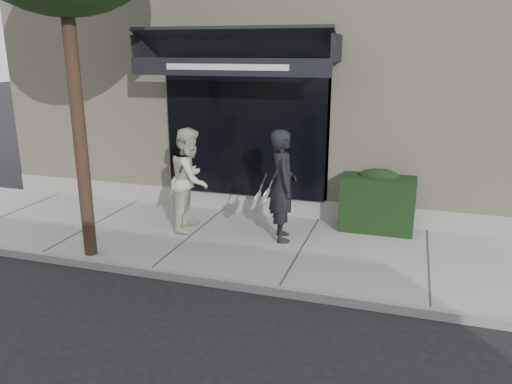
% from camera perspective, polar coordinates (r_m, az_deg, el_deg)
% --- Properties ---
extents(ground, '(80.00, 80.00, 0.00)m').
position_cam_1_polar(ground, '(8.46, 5.30, -7.02)').
color(ground, black).
rests_on(ground, ground).
extents(sidewalk, '(20.00, 3.00, 0.12)m').
position_cam_1_polar(sidewalk, '(8.44, 5.31, -6.65)').
color(sidewalk, gray).
rests_on(sidewalk, ground).
extents(curb, '(20.00, 0.10, 0.14)m').
position_cam_1_polar(curb, '(7.06, 2.57, -11.22)').
color(curb, gray).
rests_on(curb, ground).
extents(building_facade, '(14.30, 8.04, 5.64)m').
position_cam_1_polar(building_facade, '(12.70, 10.50, 13.21)').
color(building_facade, '#C5B996').
rests_on(building_facade, ground).
extents(hedge, '(1.30, 0.70, 1.14)m').
position_cam_1_polar(hedge, '(9.27, 13.72, -1.01)').
color(hedge, black).
rests_on(hedge, sidewalk).
extents(pedestrian_front, '(0.80, 0.96, 1.91)m').
position_cam_1_polar(pedestrian_front, '(8.44, 3.06, 0.71)').
color(pedestrian_front, black).
rests_on(pedestrian_front, sidewalk).
extents(pedestrian_back, '(0.83, 1.01, 1.86)m').
position_cam_1_polar(pedestrian_back, '(9.05, -7.52, 1.47)').
color(pedestrian_back, beige).
rests_on(pedestrian_back, sidewalk).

